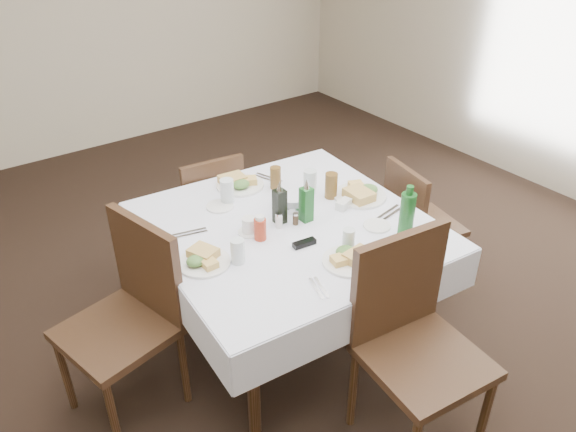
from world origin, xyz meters
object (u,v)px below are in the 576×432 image
at_px(water_n, 227,191).
at_px(coffee_mug, 250,226).
at_px(green_bottle, 407,215).
at_px(chair_north, 209,207).
at_px(oil_cruet_green, 306,203).
at_px(oil_cruet_dark, 280,205).
at_px(water_s, 348,239).
at_px(dining_table, 288,236).
at_px(water_w, 238,251).
at_px(ketchup_bottle, 260,228).
at_px(chair_south, 411,331).
at_px(water_e, 310,182).
at_px(chair_west, 132,308).
at_px(bread_basket, 292,200).
at_px(chair_east, 415,218).

distance_m(water_n, coffee_mug, 0.34).
bearing_deg(green_bottle, chair_north, 108.89).
bearing_deg(oil_cruet_green, oil_cruet_dark, 151.83).
relative_size(water_s, coffee_mug, 0.89).
height_order(chair_north, water_s, water_s).
bearing_deg(dining_table, water_w, -161.20).
bearing_deg(water_n, water_s, -72.37).
distance_m(oil_cruet_dark, green_bottle, 0.65).
relative_size(water_n, water_w, 1.13).
distance_m(chair_north, water_n, 0.57).
bearing_deg(green_bottle, ketchup_bottle, 145.52).
distance_m(dining_table, chair_north, 0.85).
xyz_separation_m(chair_south, oil_cruet_dark, (-0.09, 0.87, 0.27)).
distance_m(water_e, coffee_mug, 0.53).
height_order(oil_cruet_dark, ketchup_bottle, oil_cruet_dark).
bearing_deg(coffee_mug, oil_cruet_dark, -2.37).
distance_m(dining_table, water_s, 0.39).
bearing_deg(water_w, chair_west, 155.47).
xyz_separation_m(chair_north, oil_cruet_dark, (0.01, -0.78, 0.38)).
relative_size(dining_table, chair_north, 1.73).
distance_m(water_w, bread_basket, 0.59).
distance_m(chair_south, water_e, 1.08).
bearing_deg(water_s, dining_table, 105.19).
bearing_deg(chair_west, chair_east, -4.46).
bearing_deg(ketchup_bottle, oil_cruet_dark, 22.90).
distance_m(chair_south, green_bottle, 0.59).
distance_m(water_s, oil_cruet_dark, 0.42).
xyz_separation_m(chair_east, bread_basket, (-0.81, 0.20, 0.31)).
distance_m(chair_east, chair_west, 1.81).
relative_size(water_w, bread_basket, 0.59).
distance_m(oil_cruet_green, coffee_mug, 0.32).
bearing_deg(water_s, coffee_mug, 126.89).
relative_size(chair_north, chair_south, 0.83).
distance_m(chair_east, ketchup_bottle, 1.19).
bearing_deg(ketchup_bottle, bread_basket, 27.89).
bearing_deg(chair_south, chair_north, 93.45).
distance_m(chair_west, oil_cruet_green, 1.01).
relative_size(water_w, green_bottle, 0.43).
xyz_separation_m(chair_west, ketchup_bottle, (0.66, -0.11, 0.25)).
distance_m(water_n, water_s, 0.78).
bearing_deg(water_w, water_n, 63.96).
bearing_deg(chair_west, water_w, -24.53).
xyz_separation_m(chair_north, water_e, (0.33, -0.62, 0.34)).
relative_size(bread_basket, oil_cruet_green, 0.86).
height_order(chair_south, water_w, chair_south).
relative_size(dining_table, chair_east, 1.75).
height_order(chair_east, bread_basket, chair_east).
height_order(water_s, water_e, water_e).
bearing_deg(chair_east, water_n, 157.73).
bearing_deg(dining_table, water_s, -74.81).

